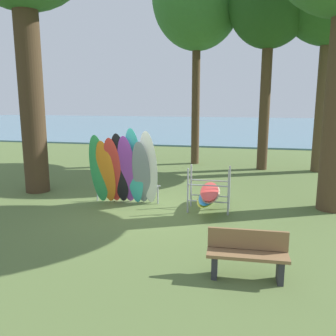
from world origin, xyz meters
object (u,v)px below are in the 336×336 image
at_px(board_storage_rack, 209,194).
at_px(tree_mid_behind, 270,1).
at_px(leaning_board_pile, 124,170).
at_px(park_bench, 247,253).

bearing_deg(board_storage_rack, tree_mid_behind, 75.42).
height_order(tree_mid_behind, leaning_board_pile, tree_mid_behind).
distance_m(tree_mid_behind, park_bench, 12.17).
bearing_deg(board_storage_rack, park_bench, -74.37).
distance_m(board_storage_rack, park_bench, 3.84).
height_order(tree_mid_behind, board_storage_rack, tree_mid_behind).
bearing_deg(leaning_board_pile, park_bench, -46.46).
xyz_separation_m(board_storage_rack, park_bench, (1.03, -3.70, -0.04)).
height_order(leaning_board_pile, board_storage_rack, leaning_board_pile).
height_order(leaning_board_pile, park_bench, leaning_board_pile).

